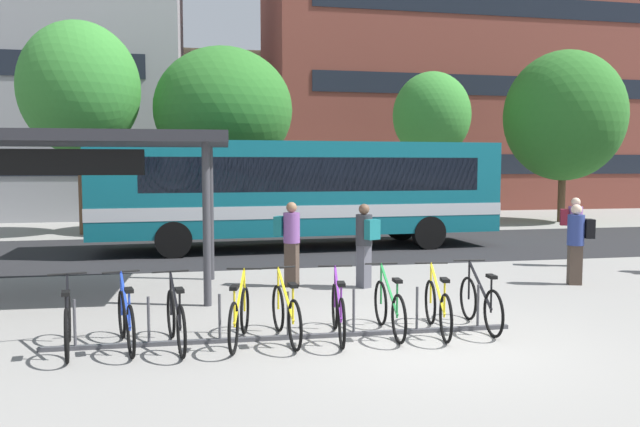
% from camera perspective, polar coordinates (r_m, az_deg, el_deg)
% --- Properties ---
extents(ground, '(200.00, 200.00, 0.00)m').
position_cam_1_polar(ground, '(8.91, 10.18, -11.86)').
color(ground, gray).
extents(bus_lane_asphalt, '(80.00, 7.20, 0.01)m').
position_cam_1_polar(bus_lane_asphalt, '(18.56, -1.41, -3.23)').
color(bus_lane_asphalt, '#232326').
rests_on(bus_lane_asphalt, ground).
extents(city_bus, '(12.11, 3.02, 3.20)m').
position_cam_1_polar(city_bus, '(18.36, -2.15, 2.23)').
color(city_bus, '#0F6070').
rests_on(city_bus, ground).
extents(bike_rack, '(6.79, 0.23, 0.70)m').
position_cam_1_polar(bike_rack, '(8.94, -3.01, -11.13)').
color(bike_rack, '#47474C').
rests_on(bike_rack, ground).
extents(parked_bicycle_black_0, '(0.52, 1.71, 0.99)m').
position_cam_1_polar(parked_bicycle_black_0, '(8.95, -22.58, -9.52)').
color(parked_bicycle_black_0, black).
rests_on(parked_bicycle_black_0, ground).
extents(parked_bicycle_blue_1, '(0.58, 1.69, 0.99)m').
position_cam_1_polar(parked_bicycle_blue_1, '(8.87, -17.72, -9.51)').
color(parked_bicycle_blue_1, black).
rests_on(parked_bicycle_blue_1, ground).
extents(parked_bicycle_black_2, '(0.52, 1.71, 0.99)m').
position_cam_1_polar(parked_bicycle_black_2, '(8.70, -13.36, -9.70)').
color(parked_bicycle_black_2, black).
rests_on(parked_bicycle_black_2, ground).
extents(parked_bicycle_yellow_3, '(0.58, 1.69, 0.99)m').
position_cam_1_polar(parked_bicycle_yellow_3, '(8.73, -7.57, -9.55)').
color(parked_bicycle_yellow_3, black).
rests_on(parked_bicycle_yellow_3, ground).
extents(parked_bicycle_yellow_4, '(0.52, 1.72, 0.99)m').
position_cam_1_polar(parked_bicycle_yellow_4, '(8.81, -3.21, -9.40)').
color(parked_bicycle_yellow_4, black).
rests_on(parked_bicycle_yellow_4, ground).
extents(parked_bicycle_purple_5, '(0.52, 1.72, 0.99)m').
position_cam_1_polar(parked_bicycle_purple_5, '(8.91, 1.72, -9.24)').
color(parked_bicycle_purple_5, black).
rests_on(parked_bicycle_purple_5, ground).
extents(parked_bicycle_green_6, '(0.52, 1.72, 0.99)m').
position_cam_1_polar(parked_bicycle_green_6, '(9.19, 6.52, -8.83)').
color(parked_bicycle_green_6, black).
rests_on(parked_bicycle_green_6, ground).
extents(parked_bicycle_yellow_7, '(0.52, 1.71, 0.99)m').
position_cam_1_polar(parked_bicycle_yellow_7, '(9.34, 10.98, -8.67)').
color(parked_bicycle_yellow_7, black).
rests_on(parked_bicycle_yellow_7, ground).
extents(parked_bicycle_black_8, '(0.52, 1.72, 0.99)m').
position_cam_1_polar(parked_bicycle_black_8, '(9.76, 14.80, -8.16)').
color(parked_bicycle_black_8, black).
rests_on(parked_bicycle_black_8, ground).
extents(transit_shelter, '(6.64, 3.66, 3.11)m').
position_cam_1_polar(transit_shelter, '(12.56, -23.67, 6.05)').
color(transit_shelter, '#38383D').
rests_on(transit_shelter, ground).
extents(commuter_black_pack_0, '(0.58, 0.44, 1.70)m').
position_cam_1_polar(commuter_black_pack_0, '(13.84, 22.98, -2.18)').
color(commuter_black_pack_0, '#47382D').
rests_on(commuter_black_pack_0, ground).
extents(commuter_teal_pack_1, '(0.50, 0.60, 1.73)m').
position_cam_1_polar(commuter_teal_pack_1, '(12.45, 4.24, -2.46)').
color(commuter_teal_pack_1, '#565660').
rests_on(commuter_teal_pack_1, ground).
extents(commuter_teal_pack_3, '(0.61, 0.54, 1.76)m').
position_cam_1_polar(commuter_teal_pack_3, '(12.56, -2.82, -2.29)').
color(commuter_teal_pack_3, '#47382D').
rests_on(commuter_teal_pack_3, ground).
extents(commuter_maroon_pack_4, '(0.60, 0.52, 1.71)m').
position_cam_1_polar(commuter_maroon_pack_4, '(16.39, 22.67, -1.14)').
color(commuter_maroon_pack_4, black).
rests_on(commuter_maroon_pack_4, ground).
extents(street_tree_0, '(4.24, 4.24, 7.66)m').
position_cam_1_polar(street_tree_0, '(23.91, -21.59, 10.80)').
color(street_tree_0, brown).
rests_on(street_tree_0, ground).
extents(street_tree_1, '(5.19, 5.19, 7.55)m').
position_cam_1_polar(street_tree_1, '(29.20, 21.91, 8.48)').
color(street_tree_1, brown).
rests_on(street_tree_1, ground).
extents(street_tree_2, '(5.20, 5.20, 6.96)m').
position_cam_1_polar(street_tree_2, '(23.58, -9.03, 9.56)').
color(street_tree_2, brown).
rests_on(street_tree_2, ground).
extents(street_tree_3, '(3.37, 3.37, 6.57)m').
position_cam_1_polar(street_tree_3, '(27.15, 10.43, 9.00)').
color(street_tree_3, brown).
rests_on(street_tree_3, ground).
extents(building_right_wing, '(25.77, 10.85, 21.59)m').
position_cam_1_polar(building_right_wing, '(41.42, 14.02, 15.91)').
color(building_right_wing, brown).
rests_on(building_right_wing, ground).
extents(building_centre_block, '(15.57, 13.19, 10.85)m').
position_cam_1_polar(building_centre_block, '(51.86, -3.95, 7.72)').
color(building_centre_block, tan).
rests_on(building_centre_block, ground).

